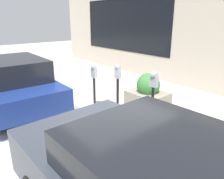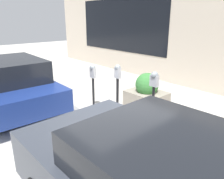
{
  "view_description": "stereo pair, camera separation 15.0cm",
  "coord_description": "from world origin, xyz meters",
  "px_view_note": "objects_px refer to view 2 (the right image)",
  "views": [
    {
      "loc": [
        -3.91,
        3.13,
        2.61
      ],
      "look_at": [
        0.0,
        -0.12,
        0.94
      ],
      "focal_mm": 35.0,
      "sensor_mm": 36.0,
      "label": 1
    },
    {
      "loc": [
        -3.81,
        3.24,
        2.61
      ],
      "look_at": [
        0.0,
        -0.12,
        0.94
      ],
      "focal_mm": 35.0,
      "sensor_mm": 36.0,
      "label": 2
    }
  ],
  "objects_px": {
    "parking_meter_nearest": "(154,91)",
    "parking_meter_middle": "(93,78)",
    "parking_meter_second": "(118,83)",
    "parked_car_middle": "(10,83)",
    "planter_box": "(147,94)"
  },
  "relations": [
    {
      "from": "parking_meter_nearest",
      "to": "parking_meter_middle",
      "type": "xyz_separation_m",
      "value": [
        2.19,
        0.0,
        -0.15
      ]
    },
    {
      "from": "parked_car_middle",
      "to": "parking_meter_middle",
      "type": "bearing_deg",
      "value": -131.56
    },
    {
      "from": "parked_car_middle",
      "to": "parking_meter_second",
      "type": "bearing_deg",
      "value": -145.72
    },
    {
      "from": "parking_meter_middle",
      "to": "parking_meter_nearest",
      "type": "bearing_deg",
      "value": -179.99
    },
    {
      "from": "parking_meter_nearest",
      "to": "parking_meter_second",
      "type": "distance_m",
      "value": 1.11
    },
    {
      "from": "planter_box",
      "to": "parked_car_middle",
      "type": "bearing_deg",
      "value": 48.73
    },
    {
      "from": "parking_meter_second",
      "to": "parked_car_middle",
      "type": "relative_size",
      "value": 0.36
    },
    {
      "from": "parking_meter_second",
      "to": "parking_meter_middle",
      "type": "relative_size",
      "value": 1.13
    },
    {
      "from": "parking_meter_nearest",
      "to": "parking_meter_middle",
      "type": "height_order",
      "value": "parking_meter_nearest"
    },
    {
      "from": "parked_car_middle",
      "to": "planter_box",
      "type": "bearing_deg",
      "value": -129.51
    },
    {
      "from": "parking_meter_middle",
      "to": "planter_box",
      "type": "bearing_deg",
      "value": -128.07
    },
    {
      "from": "parking_meter_middle",
      "to": "parked_car_middle",
      "type": "relative_size",
      "value": 0.32
    },
    {
      "from": "planter_box",
      "to": "parking_meter_second",
      "type": "bearing_deg",
      "value": 94.32
    },
    {
      "from": "parking_meter_second",
      "to": "parked_car_middle",
      "type": "xyz_separation_m",
      "value": [
        2.77,
        1.77,
        -0.27
      ]
    },
    {
      "from": "parking_meter_second",
      "to": "parking_meter_middle",
      "type": "bearing_deg",
      "value": -1.58
    }
  ]
}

